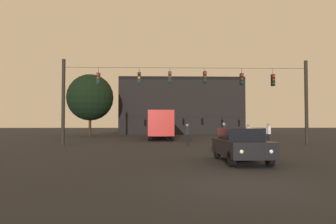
# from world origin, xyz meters

# --- Properties ---
(ground_plane) EXTENTS (168.00, 168.00, 0.00)m
(ground_plane) POSITION_xyz_m (0.00, 24.50, 0.00)
(ground_plane) COLOR black
(ground_plane) RESTS_ON ground
(overhead_signal_span) EXTENTS (20.11, 0.44, 6.91)m
(overhead_signal_span) POSITION_xyz_m (0.06, 16.94, 4.17)
(overhead_signal_span) COLOR black
(overhead_signal_span) RESTS_ON ground
(city_bus) EXTENTS (2.69, 11.04, 3.00)m
(city_bus) POSITION_xyz_m (-2.08, 26.66, 1.87)
(city_bus) COLOR #B21E19
(city_bus) RESTS_ON ground
(car_near_right) EXTENTS (1.88, 4.37, 1.52)m
(car_near_right) POSITION_xyz_m (1.43, 5.42, 0.80)
(car_near_right) COLOR black
(car_near_right) RESTS_ON ground
(pedestrian_crossing_left) EXTENTS (0.33, 0.41, 1.75)m
(pedestrian_crossing_left) POSITION_xyz_m (6.57, 16.53, 1.00)
(pedestrian_crossing_left) COLOR black
(pedestrian_crossing_left) RESTS_ON ground
(pedestrian_crossing_center) EXTENTS (0.31, 0.40, 1.78)m
(pedestrian_crossing_center) POSITION_xyz_m (2.44, 13.91, 1.02)
(pedestrian_crossing_center) COLOR black
(pedestrian_crossing_center) RESTS_ON ground
(pedestrian_crossing_right) EXTENTS (0.27, 0.38, 1.70)m
(pedestrian_crossing_right) POSITION_xyz_m (-0.02, 15.89, 0.96)
(pedestrian_crossing_right) COLOR black
(pedestrian_crossing_right) RESTS_ON ground
(pedestrian_near_bus) EXTENTS (0.25, 0.36, 1.68)m
(pedestrian_near_bus) POSITION_xyz_m (4.52, 15.02, 0.95)
(pedestrian_near_bus) COLOR black
(pedestrian_near_bus) RESTS_ON ground
(corner_building) EXTENTS (19.37, 10.36, 8.86)m
(corner_building) POSITION_xyz_m (1.39, 44.58, 4.43)
(corner_building) COLOR black
(corner_building) RESTS_ON ground
(tree_left_silhouette) EXTENTS (6.22, 6.22, 8.30)m
(tree_left_silhouette) POSITION_xyz_m (-11.42, 34.18, 5.19)
(tree_left_silhouette) COLOR #2D2116
(tree_left_silhouette) RESTS_ON ground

